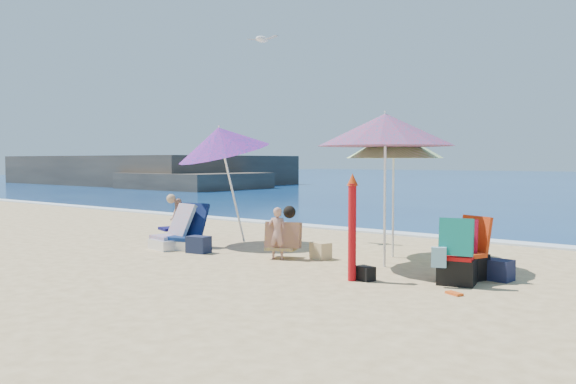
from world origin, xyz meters
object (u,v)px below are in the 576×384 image
Objects in this scene: umbrella_turquoise at (385,130)px; person_left at (177,217)px; person_center at (281,234)px; umbrella_blue at (221,141)px; umbrella_striped at (395,144)px; furled_umbrella at (352,222)px; chair_rainbow at (172,237)px; seagull at (262,39)px; chair_navy at (185,237)px; camp_chair_right at (456,260)px; camp_chair_left at (467,260)px.

umbrella_turquoise is 5.52m from person_left.
person_center is at bearing -166.47° from umbrella_turquoise.
umbrella_striped is at bearing 13.66° from umbrella_blue.
umbrella_striped is at bearing 104.75° from furled_umbrella.
umbrella_turquoise reaches higher than chair_rainbow.
umbrella_turquoise is at bearing -20.05° from seagull.
chair_rainbow is at bearing -169.78° from umbrella_turquoise.
umbrella_blue is 1.68× the size of furled_umbrella.
umbrella_blue is 2.24m from person_left.
umbrella_turquoise is 3.31× the size of seagull.
camp_chair_right is (5.19, 0.03, 0.10)m from chair_navy.
umbrella_turquoise is 2.72× the size of camp_chair_left.
umbrella_striped is 2.64m from camp_chair_left.
umbrella_striped is at bearing 138.49° from camp_chair_right.
umbrella_blue is 2.04m from chair_rainbow.
furled_umbrella is 1.43m from camp_chair_right.
person_left is 4.09m from seagull.
camp_chair_right is 3.07m from person_center.
person_left is at bearing 171.05° from umbrella_blue.
chair_navy is at bearing -171.32° from umbrella_turquoise.
umbrella_blue is 2.34m from seagull.
person_left reaches higher than chair_rainbow.
umbrella_striped is 2.44× the size of camp_chair_right.
umbrella_blue is at bearing -166.34° from umbrella_striped.
chair_navy is 0.96× the size of chair_rainbow.
umbrella_blue is 2.61m from person_center.
umbrella_blue is 2.69× the size of person_left.
seagull reaches higher than person_center.
camp_chair_left is 0.98× the size of camp_chair_right.
seagull is (-4.96, 1.86, 3.74)m from camp_chair_right.
camp_chair_left is at bearing 5.00° from chair_navy.
seagull reaches higher than chair_navy.
furled_umbrella is 4.08m from chair_navy.
umbrella_turquoise reaches higher than furled_umbrella.
umbrella_turquoise is at bearing 174.45° from camp_chair_left.
umbrella_blue is at bearing 80.36° from chair_navy.
umbrella_turquoise is at bearing -3.46° from umbrella_blue.
chair_navy is 1.16× the size of seagull.
seagull reaches higher than camp_chair_right.
camp_chair_right is (5.05, -0.77, -1.67)m from umbrella_blue.
furled_umbrella is 1.60× the size of person_left.
umbrella_striped is 3.87m from seagull.
chair_rainbow is (-0.21, -0.14, -0.00)m from chair_navy.
seagull is at bearing 83.25° from chair_navy.
seagull is at bearing 159.47° from camp_chair_right.
person_left is (-1.22, 1.19, 0.20)m from chair_rainbow.
furled_umbrella is 1.67× the size of person_center.
furled_umbrella is at bearing -33.50° from seagull.
umbrella_turquoise reaches higher than chair_navy.
camp_chair_left is (5.37, 0.59, 0.04)m from chair_rainbow.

